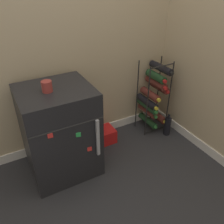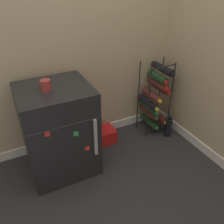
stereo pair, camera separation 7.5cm
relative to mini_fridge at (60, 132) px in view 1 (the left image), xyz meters
The scene contains 7 objects.
ground_plane 0.61m from the mini_fridge, 38.12° to the right, with size 14.00×14.00×0.00m, color #28282B.
wall_back 0.99m from the mini_fridge, 43.03° to the left, with size 6.84×0.07×2.50m.
mini_fridge is the anchor object (origin of this frame).
wine_rack 1.07m from the mini_fridge, ahead, with size 0.29×0.33×0.78m.
soda_box 0.58m from the mini_fridge, 19.23° to the left, with size 0.27×0.19×0.15m.
fridge_top_cup 0.44m from the mini_fridge, 158.58° to the right, with size 0.08×0.08×0.08m.
loose_bottle_floor 1.18m from the mini_fridge, ahead, with size 0.07×0.07×0.25m.
Camera 1 is at (-0.76, -1.31, 1.56)m, focal length 38.00 mm.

